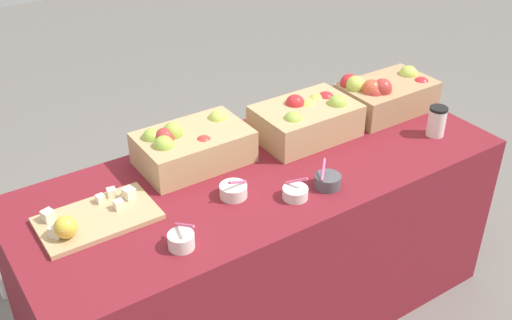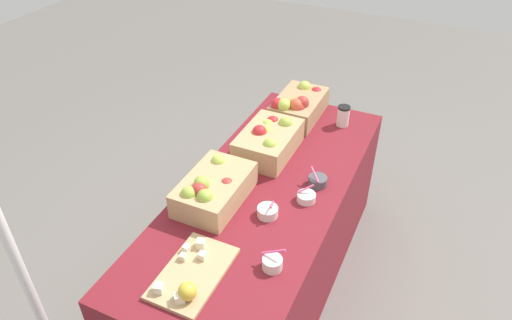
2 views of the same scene
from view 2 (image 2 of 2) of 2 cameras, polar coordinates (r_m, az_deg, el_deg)
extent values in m
plane|color=slate|center=(2.93, 1.06, -14.58)|extent=(10.00, 10.00, 0.00)
cube|color=maroon|center=(2.65, 1.15, -9.49)|extent=(1.90, 0.76, 0.74)
cube|color=tan|center=(2.96, 5.21, 6.41)|extent=(0.41, 0.26, 0.13)
sphere|color=gold|center=(2.90, 4.74, 6.72)|extent=(0.08, 0.08, 0.08)
sphere|color=#B2C64C|center=(3.05, 5.87, 8.73)|extent=(0.08, 0.08, 0.08)
sphere|color=#B2C64C|center=(2.80, 3.37, 6.60)|extent=(0.08, 0.08, 0.08)
sphere|color=#D14C33|center=(2.81, 4.85, 6.59)|extent=(0.08, 0.08, 0.08)
sphere|color=#B2332D|center=(2.82, 5.12, 6.23)|extent=(0.08, 0.08, 0.08)
sphere|color=#B2332D|center=(2.84, 5.60, 6.89)|extent=(0.08, 0.08, 0.08)
sphere|color=red|center=(2.82, 2.64, 6.68)|extent=(0.08, 0.08, 0.08)
sphere|color=red|center=(3.04, 7.27, 8.00)|extent=(0.08, 0.08, 0.08)
cube|color=tan|center=(2.61, 1.52, 2.21)|extent=(0.41, 0.27, 0.14)
sphere|color=#99B742|center=(2.48, 1.69, 1.73)|extent=(0.08, 0.08, 0.08)
sphere|color=red|center=(2.69, 2.01, 4.52)|extent=(0.08, 0.08, 0.08)
sphere|color=#B2C64C|center=(2.60, 1.42, 3.27)|extent=(0.08, 0.08, 0.08)
sphere|color=#99B742|center=(2.65, 3.62, 4.40)|extent=(0.08, 0.08, 0.08)
sphere|color=#B2C64C|center=(2.67, 1.43, 4.11)|extent=(0.08, 0.08, 0.08)
sphere|color=red|center=(2.57, 0.42, 3.39)|extent=(0.08, 0.08, 0.08)
cube|color=tan|center=(2.29, -5.02, -3.56)|extent=(0.42, 0.27, 0.13)
sphere|color=#99B742|center=(2.18, -8.11, -4.10)|extent=(0.08, 0.08, 0.08)
sphere|color=#99B742|center=(2.15, -6.19, -4.48)|extent=(0.08, 0.08, 0.08)
sphere|color=#B2332D|center=(2.19, -6.91, -3.67)|extent=(0.08, 0.08, 0.08)
sphere|color=#B2C64C|center=(2.37, -4.53, -0.20)|extent=(0.08, 0.08, 0.08)
sphere|color=#99B742|center=(2.21, -6.59, -2.84)|extent=(0.08, 0.08, 0.08)
sphere|color=#B2332D|center=(2.25, -3.54, -3.07)|extent=(0.08, 0.08, 0.08)
cube|color=tan|center=(2.00, -7.58, -13.39)|extent=(0.39, 0.24, 0.02)
sphere|color=gold|center=(1.89, -8.28, -15.43)|extent=(0.07, 0.07, 0.07)
cube|color=beige|center=(1.90, -9.27, -16.10)|extent=(0.05, 0.05, 0.04)
cube|color=beige|center=(2.04, -8.77, -11.49)|extent=(0.03, 0.03, 0.03)
cube|color=beige|center=(2.07, -8.39, -10.53)|extent=(0.03, 0.03, 0.03)
cube|color=beige|center=(1.94, -11.68, -14.92)|extent=(0.04, 0.04, 0.04)
cube|color=beige|center=(2.07, -6.68, -9.99)|extent=(0.04, 0.04, 0.04)
cube|color=beige|center=(2.03, -6.49, -11.42)|extent=(0.03, 0.03, 0.03)
cylinder|color=silver|center=(2.23, 1.41, -6.26)|extent=(0.10, 0.10, 0.05)
cylinder|color=#EA598C|center=(2.19, 1.94, -5.43)|extent=(0.09, 0.03, 0.05)
cylinder|color=silver|center=(2.00, 1.99, -12.39)|extent=(0.09, 0.09, 0.05)
cylinder|color=#EA598C|center=(1.97, 2.15, -11.01)|extent=(0.03, 0.10, 0.06)
cylinder|color=silver|center=(2.32, 6.10, -4.51)|extent=(0.09, 0.09, 0.04)
cylinder|color=#EA598C|center=(2.31, 6.05, -3.43)|extent=(0.05, 0.07, 0.05)
cylinder|color=#4C4C51|center=(2.42, 7.45, -2.54)|extent=(0.10, 0.10, 0.05)
cylinder|color=#EA598C|center=(2.38, 7.13, -1.75)|extent=(0.07, 0.07, 0.05)
cylinder|color=silver|center=(2.91, 10.48, 5.17)|extent=(0.07, 0.07, 0.12)
cylinder|color=black|center=(2.87, 10.62, 6.25)|extent=(0.07, 0.07, 0.01)
camera|label=1|loc=(1.10, 74.91, -5.91)|focal=43.09mm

